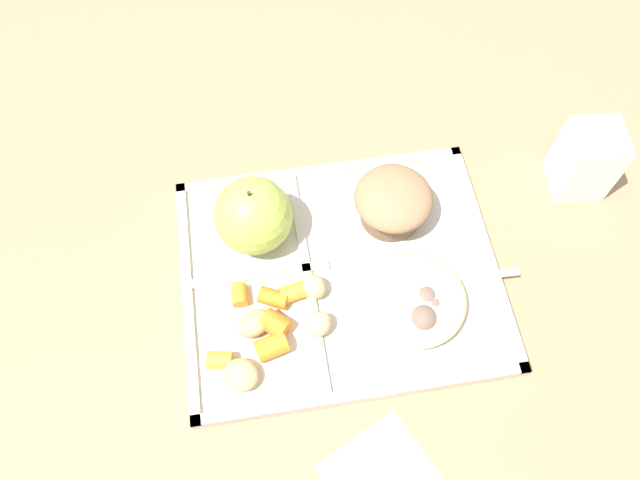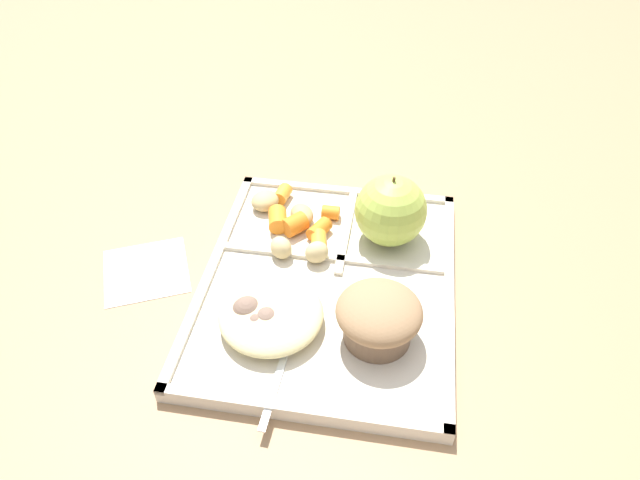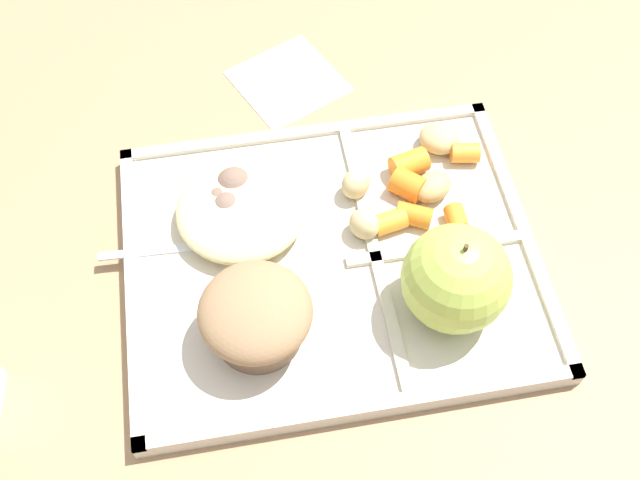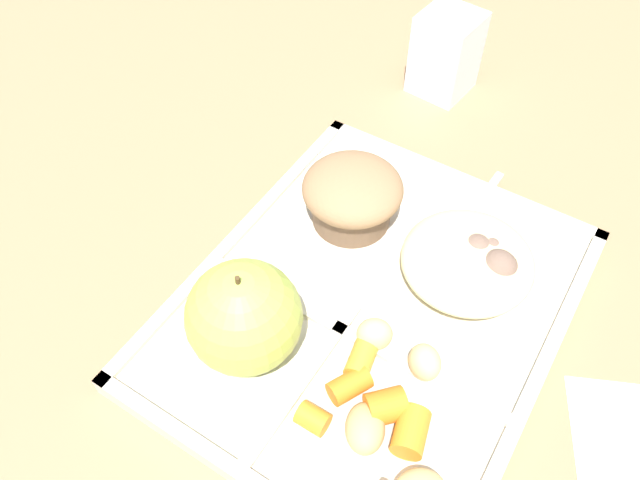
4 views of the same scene
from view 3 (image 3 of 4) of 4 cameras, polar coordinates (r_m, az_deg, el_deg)
The scene contains 21 objects.
ground at distance 0.67m, azimuth 0.86°, elevation -1.80°, with size 6.00×6.00×0.00m, color #997551.
lunch_tray at distance 0.66m, azimuth 0.94°, elevation -1.46°, with size 0.36×0.29×0.02m.
green_apple at distance 0.60m, azimuth 10.32°, elevation -2.92°, with size 0.09×0.09×0.09m.
bran_muffin at distance 0.59m, azimuth -4.89°, elevation -5.83°, with size 0.09×0.09×0.06m.
carrot_slice_tilted at distance 0.69m, azimuth 6.69°, elevation 4.20°, with size 0.02×0.02×0.03m, color orange.
carrot_slice_near_corner at distance 0.72m, azimuth 10.99°, elevation 6.53°, with size 0.02×0.02×0.03m, color orange.
carrot_slice_back at distance 0.70m, azimuth 6.80°, elevation 5.78°, with size 0.02×0.02×0.03m, color orange.
carrot_slice_small at distance 0.66m, azimuth 5.31°, elevation 1.40°, with size 0.02×0.02×0.03m, color orange.
carrot_slice_edge at distance 0.67m, azimuth 7.16°, elevation 1.88°, with size 0.02×0.02×0.03m, color orange.
carrot_slice_center at distance 0.67m, azimuth 10.33°, elevation 1.63°, with size 0.02×0.02×0.02m, color orange.
potato_chunk_browned at distance 0.72m, azimuth 9.06°, elevation 7.64°, with size 0.04×0.03×0.02m, color tan.
potato_chunk_wedge at distance 0.66m, azimuth 3.39°, elevation 1.21°, with size 0.02×0.03×0.03m, color tan.
potato_chunk_small at distance 0.68m, azimuth 2.74°, elevation 4.29°, with size 0.03×0.02×0.03m, color tan.
potato_chunk_golden at distance 0.69m, azimuth 8.55°, elevation 4.03°, with size 0.04×0.03×0.02m, color tan.
egg_noodle_pile at distance 0.67m, azimuth -6.01°, elevation 2.32°, with size 0.12×0.11×0.03m, color beige.
meatball_side at distance 0.67m, azimuth -7.04°, elevation 2.35°, with size 0.03×0.03×0.03m, color #755B4C.
meatball_front at distance 0.68m, azimuth -6.54°, elevation 4.10°, with size 0.04×0.04×0.04m, color #755B4C.
meatball_back at distance 0.66m, azimuth -5.76°, elevation 1.92°, with size 0.03×0.03×0.03m, color #755B4C.
meatball_center at distance 0.67m, azimuth -7.63°, elevation 2.90°, with size 0.03×0.03×0.03m, color #755B4C.
plastic_fork at distance 0.67m, azimuth -8.81°, elevation -0.44°, with size 0.16×0.03×0.00m.
paper_napkin at distance 0.80m, azimuth -2.44°, elevation 12.00°, with size 0.10×0.10×0.00m, color white.
Camera 3 is at (0.07, 0.33, 0.57)m, focal length 42.04 mm.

